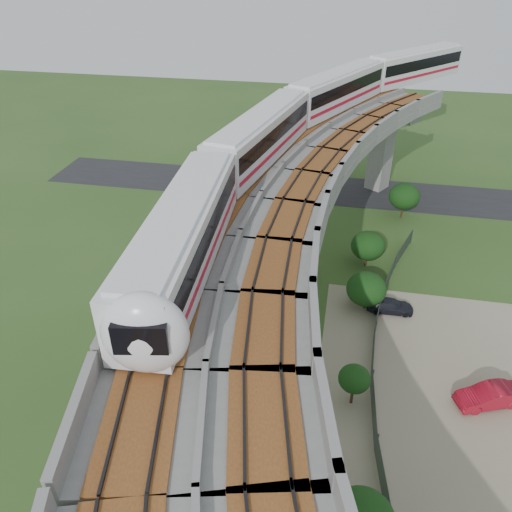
# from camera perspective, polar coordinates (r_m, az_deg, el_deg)

# --- Properties ---
(ground) EXTENTS (160.00, 160.00, 0.00)m
(ground) POSITION_cam_1_polar(r_m,az_deg,el_deg) (34.83, -1.37, -12.73)
(ground) COLOR #305020
(ground) RESTS_ON ground
(dirt_lot) EXTENTS (18.00, 26.00, 0.04)m
(dirt_lot) POSITION_cam_1_polar(r_m,az_deg,el_deg) (34.10, 22.68, -17.30)
(dirt_lot) COLOR gray
(dirt_lot) RESTS_ON ground
(asphalt_road) EXTENTS (60.00, 8.00, 0.03)m
(asphalt_road) POSITION_cam_1_polar(r_m,az_deg,el_deg) (59.58, 4.77, 7.83)
(asphalt_road) COLOR #232326
(asphalt_road) RESTS_ON ground
(viaduct) EXTENTS (19.58, 73.98, 11.40)m
(viaduct) POSITION_cam_1_polar(r_m,az_deg,el_deg) (28.65, 5.93, -0.85)
(viaduct) COLOR #99968E
(viaduct) RESTS_ON ground
(metro_train) EXTENTS (21.82, 58.47, 3.64)m
(metro_train) POSITION_cam_1_polar(r_m,az_deg,el_deg) (43.59, 7.63, 15.64)
(metro_train) COLOR white
(metro_train) RESTS_ON ground
(fence) EXTENTS (3.87, 38.73, 1.50)m
(fence) POSITION_cam_1_polar(r_m,az_deg,el_deg) (34.13, 15.32, -13.62)
(fence) COLOR #2D382D
(fence) RESTS_ON ground
(tree_0) EXTENTS (3.13, 3.13, 3.80)m
(tree_0) POSITION_cam_1_polar(r_m,az_deg,el_deg) (53.69, 16.58, 6.56)
(tree_0) COLOR #382314
(tree_0) RESTS_ON ground
(tree_1) EXTENTS (2.98, 2.98, 3.33)m
(tree_1) POSITION_cam_1_polar(r_m,az_deg,el_deg) (44.72, 12.67, 1.16)
(tree_1) COLOR #382314
(tree_1) RESTS_ON ground
(tree_2) EXTENTS (3.09, 3.09, 3.15)m
(tree_2) POSITION_cam_1_polar(r_m,az_deg,el_deg) (39.62, 12.49, -3.70)
(tree_2) COLOR #382314
(tree_2) RESTS_ON ground
(tree_3) EXTENTS (1.99, 1.99, 2.96)m
(tree_3) POSITION_cam_1_polar(r_m,az_deg,el_deg) (31.81, 11.17, -13.62)
(tree_3) COLOR #382314
(tree_3) RESTS_ON ground
(car_red) EXTENTS (4.43, 2.90, 1.38)m
(car_red) POSITION_cam_1_polar(r_m,az_deg,el_deg) (35.29, 25.12, -14.29)
(car_red) COLOR maroon
(car_red) RESTS_ON dirt_lot
(car_dark) EXTENTS (3.66, 1.63, 1.04)m
(car_dark) POSITION_cam_1_polar(r_m,az_deg,el_deg) (40.47, 15.08, -5.50)
(car_dark) COLOR black
(car_dark) RESTS_ON dirt_lot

